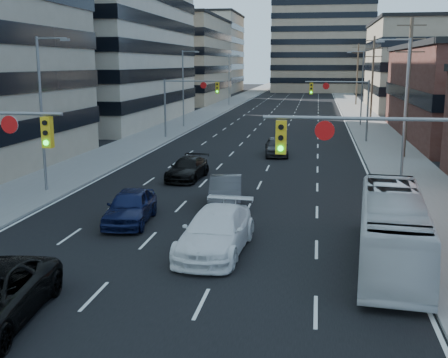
% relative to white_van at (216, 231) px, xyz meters
% --- Properties ---
extents(road_surface, '(18.00, 300.00, 0.02)m').
position_rel_white_van_xyz_m(road_surface, '(-1.36, 118.95, -0.86)').
color(road_surface, black).
rests_on(road_surface, ground).
extents(sidewalk_left, '(5.00, 300.00, 0.15)m').
position_rel_white_van_xyz_m(sidewalk_left, '(-12.86, 118.95, -0.79)').
color(sidewalk_left, slate).
rests_on(sidewalk_left, ground).
extents(sidewalk_right, '(5.00, 300.00, 0.15)m').
position_rel_white_van_xyz_m(sidewalk_right, '(10.14, 118.95, -0.79)').
color(sidewalk_right, slate).
rests_on(sidewalk_right, ground).
extents(office_left_mid, '(26.00, 34.00, 28.00)m').
position_rel_white_van_xyz_m(office_left_mid, '(-28.36, 48.95, 13.13)').
color(office_left_mid, '#ADA089').
rests_on(office_left_mid, ground).
extents(office_left_far, '(20.00, 30.00, 16.00)m').
position_rel_white_van_xyz_m(office_left_far, '(-25.36, 88.95, 7.13)').
color(office_left_far, gray).
rests_on(office_left_far, ground).
extents(office_right_far, '(22.00, 28.00, 14.00)m').
position_rel_white_van_xyz_m(office_right_far, '(23.64, 76.95, 6.13)').
color(office_right_far, gray).
rests_on(office_right_far, ground).
extents(bg_block_left, '(24.00, 24.00, 20.00)m').
position_rel_white_van_xyz_m(bg_block_left, '(-29.36, 128.95, 9.13)').
color(bg_block_left, '#ADA089').
rests_on(bg_block_left, ground).
extents(bg_block_right, '(22.00, 22.00, 12.00)m').
position_rel_white_van_xyz_m(bg_block_right, '(30.64, 118.95, 5.13)').
color(bg_block_right, gray).
rests_on(bg_block_right, ground).
extents(signal_near_right, '(6.59, 0.33, 6.00)m').
position_rel_white_van_xyz_m(signal_near_right, '(6.09, -3.05, 3.46)').
color(signal_near_right, slate).
rests_on(signal_near_right, ground).
extents(signal_far_left, '(6.09, 0.33, 6.00)m').
position_rel_white_van_xyz_m(signal_far_left, '(-9.04, 33.95, 3.43)').
color(signal_far_left, slate).
rests_on(signal_far_left, ground).
extents(signal_far_right, '(6.09, 0.33, 6.00)m').
position_rel_white_van_xyz_m(signal_far_right, '(6.32, 33.95, 3.43)').
color(signal_far_right, slate).
rests_on(signal_far_right, ground).
extents(utility_pole_block, '(2.20, 0.28, 11.00)m').
position_rel_white_van_xyz_m(utility_pole_block, '(10.84, 24.95, 4.91)').
color(utility_pole_block, '#4C3D2D').
rests_on(utility_pole_block, ground).
extents(utility_pole_midblock, '(2.20, 0.28, 11.00)m').
position_rel_white_van_xyz_m(utility_pole_midblock, '(10.84, 54.95, 4.91)').
color(utility_pole_midblock, '#4C3D2D').
rests_on(utility_pole_midblock, ground).
extents(utility_pole_distant, '(2.20, 0.28, 11.00)m').
position_rel_white_van_xyz_m(utility_pole_distant, '(10.84, 84.95, 4.91)').
color(utility_pole_distant, '#4C3D2D').
rests_on(utility_pole_distant, ground).
extents(streetlight_left_near, '(2.03, 0.22, 9.00)m').
position_rel_white_van_xyz_m(streetlight_left_near, '(-11.70, 8.95, 4.18)').
color(streetlight_left_near, slate).
rests_on(streetlight_left_near, ground).
extents(streetlight_left_mid, '(2.03, 0.22, 9.00)m').
position_rel_white_van_xyz_m(streetlight_left_mid, '(-11.70, 43.95, 4.18)').
color(streetlight_left_mid, slate).
rests_on(streetlight_left_mid, ground).
extents(streetlight_left_far, '(2.03, 0.22, 9.00)m').
position_rel_white_van_xyz_m(streetlight_left_far, '(-11.70, 78.95, 4.18)').
color(streetlight_left_far, slate).
rests_on(streetlight_left_far, ground).
extents(streetlight_right_near, '(2.03, 0.22, 9.00)m').
position_rel_white_van_xyz_m(streetlight_right_near, '(8.98, 13.95, 4.18)').
color(streetlight_right_near, slate).
rests_on(streetlight_right_near, ground).
extents(streetlight_right_far, '(2.03, 0.22, 9.00)m').
position_rel_white_van_xyz_m(streetlight_right_far, '(8.98, 48.95, 4.18)').
color(streetlight_right_far, slate).
rests_on(streetlight_right_far, ground).
extents(white_van, '(2.78, 6.13, 1.74)m').
position_rel_white_van_xyz_m(white_van, '(0.00, 0.00, 0.00)').
color(white_van, white).
rests_on(white_van, ground).
extents(transit_bus, '(3.13, 10.04, 2.75)m').
position_rel_white_van_xyz_m(transit_bus, '(6.84, -0.23, 0.51)').
color(transit_bus, silver).
rests_on(transit_bus, ground).
extents(sedan_blue, '(2.35, 4.97, 1.64)m').
position_rel_white_van_xyz_m(sedan_blue, '(-4.79, 3.50, -0.05)').
color(sedan_blue, '#0E1438').
rests_on(sedan_blue, ground).
extents(sedan_grey_center, '(2.33, 5.03, 1.60)m').
position_rel_white_van_xyz_m(sedan_grey_center, '(-0.82, 7.43, -0.07)').
color(sedan_grey_center, '#333436').
rests_on(sedan_grey_center, ground).
extents(sedan_black_far, '(2.33, 5.05, 1.43)m').
position_rel_white_van_xyz_m(sedan_black_far, '(-4.44, 14.07, -0.16)').
color(sedan_black_far, black).
rests_on(sedan_black_far, ground).
extents(sedan_grey_right, '(2.30, 4.76, 1.56)m').
position_rel_white_van_xyz_m(sedan_grey_right, '(0.64, 24.75, -0.09)').
color(sedan_grey_right, '#2F2E31').
rests_on(sedan_grey_right, ground).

